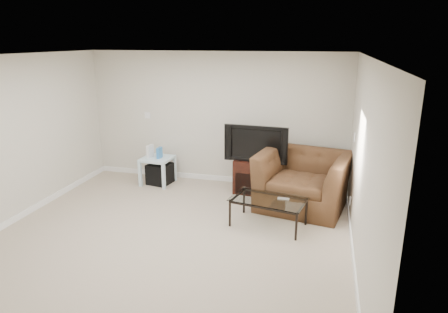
% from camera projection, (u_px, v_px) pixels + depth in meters
% --- Properties ---
extents(floor, '(5.00, 5.00, 0.00)m').
position_uv_depth(floor, '(169.00, 238.00, 5.64)').
color(floor, tan).
rests_on(floor, ground).
extents(ceiling, '(5.00, 5.00, 0.00)m').
position_uv_depth(ceiling, '(161.00, 56.00, 4.93)').
color(ceiling, white).
rests_on(ceiling, ground).
extents(wall_back, '(5.00, 0.02, 2.50)m').
position_uv_depth(wall_back, '(215.00, 119.00, 7.61)').
color(wall_back, silver).
rests_on(wall_back, ground).
extents(wall_left, '(0.02, 5.00, 2.50)m').
position_uv_depth(wall_left, '(7.00, 142.00, 5.88)').
color(wall_left, silver).
rests_on(wall_left, ground).
extents(wall_right, '(0.02, 5.00, 2.50)m').
position_uv_depth(wall_right, '(363.00, 168.00, 4.69)').
color(wall_right, silver).
rests_on(wall_right, ground).
extents(plate_back, '(0.12, 0.02, 0.12)m').
position_uv_depth(plate_back, '(148.00, 115.00, 7.93)').
color(plate_back, white).
rests_on(plate_back, wall_back).
extents(plate_right_switch, '(0.02, 0.09, 0.13)m').
position_uv_depth(plate_right_switch, '(354.00, 137.00, 6.18)').
color(plate_right_switch, white).
rests_on(plate_right_switch, wall_right).
extents(plate_right_outlet, '(0.02, 0.08, 0.12)m').
position_uv_depth(plate_right_outlet, '(350.00, 201.00, 6.17)').
color(plate_right_outlet, white).
rests_on(plate_right_outlet, wall_right).
extents(tv_stand, '(0.82, 0.62, 0.63)m').
position_uv_depth(tv_stand, '(257.00, 176.00, 7.24)').
color(tv_stand, black).
rests_on(tv_stand, floor).
extents(dvd_player, '(0.41, 0.31, 0.05)m').
position_uv_depth(dvd_player, '(256.00, 166.00, 7.15)').
color(dvd_player, black).
rests_on(dvd_player, tv_stand).
extents(television, '(1.06, 0.28, 0.65)m').
position_uv_depth(television, '(257.00, 143.00, 7.03)').
color(television, black).
rests_on(television, tv_stand).
extents(side_table, '(0.58, 0.58, 0.53)m').
position_uv_depth(side_table, '(158.00, 170.00, 7.72)').
color(side_table, silver).
rests_on(side_table, floor).
extents(subwoofer, '(0.47, 0.47, 0.41)m').
position_uv_depth(subwoofer, '(160.00, 174.00, 7.75)').
color(subwoofer, black).
rests_on(subwoofer, floor).
extents(game_console, '(0.09, 0.18, 0.24)m').
position_uv_depth(game_console, '(150.00, 151.00, 7.63)').
color(game_console, white).
rests_on(game_console, side_table).
extents(game_case, '(0.07, 0.16, 0.21)m').
position_uv_depth(game_case, '(159.00, 153.00, 7.57)').
color(game_case, '#337FCC').
rests_on(game_case, side_table).
extents(recliner, '(1.57, 1.18, 1.24)m').
position_uv_depth(recliner, '(303.00, 171.00, 6.54)').
color(recliner, brown).
rests_on(recliner, floor).
extents(coffee_table, '(1.19, 0.82, 0.43)m').
position_uv_depth(coffee_table, '(268.00, 212.00, 5.97)').
color(coffee_table, black).
rests_on(coffee_table, floor).
extents(remote, '(0.17, 0.05, 0.02)m').
position_uv_depth(remote, '(283.00, 199.00, 5.90)').
color(remote, '#B2B2B7').
rests_on(remote, coffee_table).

